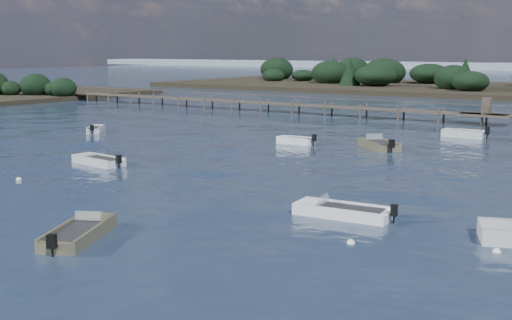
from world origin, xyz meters
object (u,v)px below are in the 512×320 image
Objects in this scene: dinghy_near_olive at (79,235)px; jetty at (265,103)px; dinghy_mid_white_a at (342,213)px; tender_far_white at (296,142)px; dinghy_extra_a at (379,146)px; dinghy_mid_grey at (98,162)px; tender_far_grey_b at (463,135)px; tender_far_grey at (96,130)px.

dinghy_near_olive is 0.07× the size of jetty.
tender_far_white reaches higher than dinghy_mid_white_a.
dinghy_mid_white_a is at bearing -53.06° from jetty.
dinghy_mid_grey is (-12.42, -16.20, -0.03)m from dinghy_extra_a.
dinghy_extra_a is 6.55m from tender_far_white.
dinghy_mid_white_a is 1.15× the size of dinghy_extra_a.
dinghy_mid_white_a is 29.28m from tender_far_grey_b.
tender_far_grey_b is 14.83m from tender_far_white.
tender_far_grey_b reaches higher than dinghy_mid_white_a.
tender_far_grey_b reaches higher than tender_far_white.
dinghy_mid_grey is at bearing -73.60° from jetty.
tender_far_grey is at bearing 155.21° from dinghy_mid_white_a.
dinghy_near_olive is at bearing -77.74° from tender_far_white.
dinghy_mid_white_a is at bearing -9.45° from dinghy_mid_grey.
dinghy_extra_a is 10.36m from tender_far_grey_b.
dinghy_mid_white_a is at bearing -54.47° from tender_far_white.
dinghy_extra_a is at bearing 108.50° from dinghy_mid_white_a.
dinghy_mid_grey is at bearing -121.43° from tender_far_grey_b.
dinghy_extra_a reaches higher than dinghy_mid_white_a.
tender_far_white reaches higher than dinghy_mid_grey.
dinghy_mid_grey is 37.67m from jetty.
jetty is (-29.52, 39.27, 0.85)m from dinghy_mid_white_a.
dinghy_extra_a is 25.65m from tender_far_grey.
dinghy_near_olive is at bearing -128.89° from dinghy_mid_white_a.
dinghy_mid_grey is at bearing -127.46° from dinghy_extra_a.
dinghy_mid_grey is 0.07× the size of jetty.
tender_far_grey_b is 38.09m from dinghy_near_olive.
dinghy_mid_white_a is 1.09× the size of dinghy_mid_grey.
tender_far_white is 26.96m from jetty.
dinghy_mid_grey is 1.44× the size of tender_far_grey.
dinghy_extra_a reaches higher than dinghy_mid_grey.
dinghy_mid_white_a is 0.07× the size of jetty.
dinghy_near_olive is 1.51× the size of tender_far_grey.
jetty is (-16.63, 21.21, 0.83)m from tender_far_white.
tender_far_white is at bearing -168.65° from dinghy_extra_a.
jetty is at bearing 128.10° from tender_far_white.
tender_far_white is (-6.42, -1.29, -0.02)m from dinghy_extra_a.
dinghy_near_olive is 33.96m from tender_far_grey.
dinghy_mid_grey is (-6.00, -14.92, -0.01)m from tender_far_white.
dinghy_near_olive is 53.03m from jetty.
tender_far_grey_b is at bearing -20.96° from jetty.
dinghy_near_olive reaches higher than dinghy_mid_white_a.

